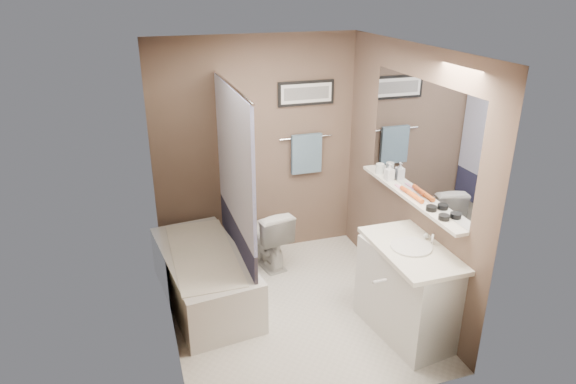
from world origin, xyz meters
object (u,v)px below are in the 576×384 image
object	(u,v)px
candle_bowl_far	(431,208)
hair_brush_front	(416,197)
toilet	(267,236)
vanity	(408,292)
hair_brush_back	(408,192)
bathtub	(205,277)
soap_bottle	(390,172)
glass_jar	(380,169)
candle_bowl_near	(444,217)

from	to	relation	value
candle_bowl_far	hair_brush_front	size ratio (longest dim) A/B	0.41
toilet	vanity	distance (m)	1.73
hair_brush_back	bathtub	bearing A→B (deg)	162.00
bathtub	hair_brush_front	xyz separation A→B (m)	(1.79, -0.70, 0.89)
soap_bottle	vanity	bearing A→B (deg)	-102.87
soap_bottle	candle_bowl_far	bearing A→B (deg)	-90.00
candle_bowl_far	bathtub	bearing A→B (deg)	152.00
hair_brush_back	glass_jar	distance (m)	0.55
bathtub	toilet	bearing A→B (deg)	25.57
bathtub	toilet	xyz separation A→B (m)	(0.75, 0.48, 0.08)
soap_bottle	glass_jar	bearing A→B (deg)	90.00
hair_brush_back	glass_jar	world-z (taller)	glass_jar
bathtub	hair_brush_front	bearing A→B (deg)	-28.46
vanity	hair_brush_front	world-z (taller)	hair_brush_front
bathtub	candle_bowl_near	distance (m)	2.29
candle_bowl_far	hair_brush_back	size ratio (longest dim) A/B	0.41
glass_jar	soap_bottle	xyz separation A→B (m)	(0.00, -0.19, 0.03)
bathtub	glass_jar	xyz separation A→B (m)	(1.79, -0.03, 0.92)
vanity	candle_bowl_near	xyz separation A→B (m)	(0.19, -0.10, 0.73)
toilet	glass_jar	size ratio (longest dim) A/B	6.62
toilet	candle_bowl_far	distance (m)	1.94
hair_brush_front	vanity	bearing A→B (deg)	-119.60
soap_bottle	hair_brush_back	bearing A→B (deg)	-90.00
toilet	hair_brush_back	distance (m)	1.68
candle_bowl_far	hair_brush_front	bearing A→B (deg)	90.00
vanity	soap_bottle	size ratio (longest dim) A/B	5.43
toilet	hair_brush_back	world-z (taller)	hair_brush_back
vanity	hair_brush_back	world-z (taller)	hair_brush_back
hair_brush_back	soap_bottle	size ratio (longest dim) A/B	1.33
toilet	hair_brush_back	xyz separation A→B (m)	(1.03, -1.06, 0.81)
soap_bottle	toilet	bearing A→B (deg)	145.86
hair_brush_back	soap_bottle	bearing A→B (deg)	90.00
candle_bowl_far	hair_brush_back	xyz separation A→B (m)	(0.00, 0.37, 0.00)
candle_bowl_near	candle_bowl_far	world-z (taller)	same
hair_brush_front	hair_brush_back	world-z (taller)	same
candle_bowl_near	glass_jar	xyz separation A→B (m)	(0.00, 1.11, 0.03)
toilet	candle_bowl_near	xyz separation A→B (m)	(1.03, -1.61, 0.80)
bathtub	soap_bottle	world-z (taller)	soap_bottle
vanity	candle_bowl_far	bearing A→B (deg)	15.35
hair_brush_front	soap_bottle	bearing A→B (deg)	90.00
toilet	candle_bowl_far	world-z (taller)	candle_bowl_far
hair_brush_back	glass_jar	size ratio (longest dim) A/B	2.20
soap_bottle	candle_bowl_near	bearing A→B (deg)	-90.00
bathtub	glass_jar	bearing A→B (deg)	-7.80
bathtub	vanity	xyz separation A→B (m)	(1.60, -1.03, 0.15)
hair_brush_back	candle_bowl_near	bearing A→B (deg)	-90.00
toilet	soap_bottle	bearing A→B (deg)	134.70
candle_bowl_near	bathtub	bearing A→B (deg)	147.65
soap_bottle	hair_brush_front	bearing A→B (deg)	-90.00
bathtub	glass_jar	world-z (taller)	glass_jar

